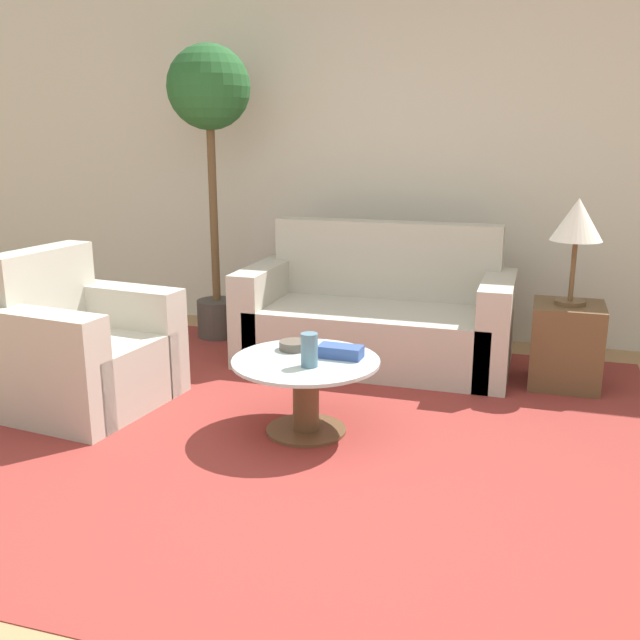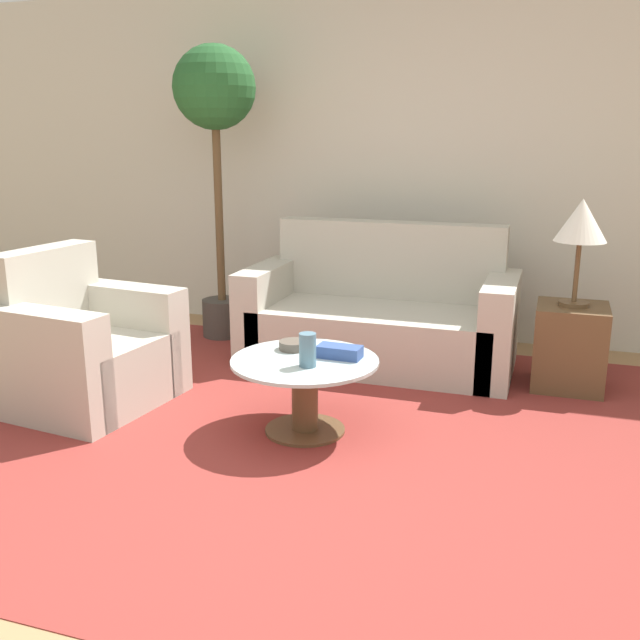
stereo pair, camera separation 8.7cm
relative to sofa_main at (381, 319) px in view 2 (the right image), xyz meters
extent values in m
plane|color=#9E754C|center=(-0.04, -2.15, -0.30)|extent=(14.00, 14.00, 0.00)
cube|color=beige|center=(-0.04, 0.78, 1.00)|extent=(10.00, 0.06, 2.60)
cube|color=maroon|center=(-0.09, -1.31, -0.29)|extent=(3.62, 3.45, 0.01)
cube|color=#B2AD9E|center=(0.00, -0.09, -0.09)|extent=(1.59, 0.84, 0.40)
cube|color=#B2AD9E|center=(0.00, 0.24, 0.17)|extent=(1.59, 0.18, 0.93)
cube|color=#B2AD9E|center=(-0.80, -0.09, 0.02)|extent=(0.20, 0.84, 0.64)
cube|color=#B2AD9E|center=(0.80, -0.09, 0.02)|extent=(0.20, 0.84, 0.64)
cube|color=#B2AD9E|center=(-1.40, -1.32, -0.09)|extent=(0.85, 0.77, 0.40)
cube|color=#B2AD9E|center=(-1.69, -1.28, 0.15)|extent=(0.26, 0.70, 0.90)
cube|color=#B2AD9E|center=(-1.44, -1.66, 0.02)|extent=(0.79, 0.29, 0.64)
cube|color=#B2AD9E|center=(-1.36, -0.98, 0.02)|extent=(0.79, 0.29, 0.64)
cylinder|color=brown|center=(-0.09, -1.31, -0.29)|extent=(0.42, 0.42, 0.02)
cylinder|color=brown|center=(-0.09, -1.31, -0.10)|extent=(0.14, 0.14, 0.39)
cylinder|color=#B2C6C6|center=(-0.09, -1.31, 0.10)|extent=(0.77, 0.77, 0.02)
cube|color=brown|center=(1.23, -0.15, -0.03)|extent=(0.42, 0.42, 0.52)
cylinder|color=brown|center=(1.23, -0.15, 0.24)|extent=(0.18, 0.18, 0.02)
cylinder|color=brown|center=(1.23, -0.15, 0.43)|extent=(0.03, 0.03, 0.37)
cone|color=white|center=(1.23, -0.15, 0.74)|extent=(0.30, 0.30, 0.25)
cylinder|color=#3D3833|center=(-1.31, 0.21, -0.15)|extent=(0.31, 0.31, 0.29)
cylinder|color=brown|center=(-1.31, 0.21, 0.69)|extent=(0.06, 0.06, 1.39)
sphere|color=#235628|center=(-1.31, 0.21, 1.55)|extent=(0.60, 0.60, 0.60)
cylinder|color=slate|center=(-0.03, -1.41, 0.19)|extent=(0.09, 0.09, 0.17)
cylinder|color=brown|center=(-0.20, -1.17, 0.13)|extent=(0.16, 0.16, 0.05)
cube|color=#334C8C|center=(0.08, -1.23, 0.14)|extent=(0.23, 0.12, 0.06)
camera|label=1|loc=(1.01, -4.63, 1.25)|focal=40.00mm
camera|label=2|loc=(1.10, -4.60, 1.25)|focal=40.00mm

